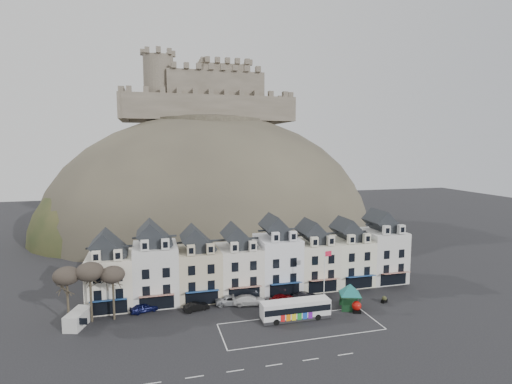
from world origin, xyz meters
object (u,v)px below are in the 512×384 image
at_px(car_navy, 144,307).
at_px(bus, 295,309).
at_px(bus_shelter, 350,289).
at_px(car_charcoal, 305,296).
at_px(white_van, 78,319).
at_px(flagpole, 325,274).
at_px(red_buoy, 357,307).
at_px(car_black, 196,307).
at_px(car_maroon, 281,298).
at_px(car_silver, 232,300).
at_px(car_white, 249,300).

bearing_deg(car_navy, bus, -128.34).
xyz_separation_m(bus_shelter, car_navy, (-30.39, 6.99, -2.36)).
height_order(bus, car_charcoal, bus).
bearing_deg(white_van, flagpole, 12.95).
bearing_deg(flagpole, car_navy, 169.09).
height_order(bus, red_buoy, bus).
bearing_deg(red_buoy, car_navy, 164.57).
relative_size(car_black, car_charcoal, 1.01).
distance_m(bus_shelter, car_navy, 31.27).
bearing_deg(car_maroon, car_navy, 64.37).
height_order(red_buoy, car_charcoal, red_buoy).
xyz_separation_m(red_buoy, car_navy, (-30.72, 8.48, -0.18)).
xyz_separation_m(white_van, car_silver, (22.07, 1.86, -0.36)).
height_order(flagpole, car_black, flagpole).
distance_m(bus, red_buoy, 9.71).
relative_size(flagpole, car_black, 2.33).
bearing_deg(bus, car_silver, 135.40).
relative_size(white_van, car_charcoal, 1.31).
xyz_separation_m(car_black, car_charcoal, (17.49, -0.45, -0.00)).
bearing_deg(red_buoy, white_van, 171.39).
xyz_separation_m(flagpole, white_van, (-35.77, 2.70, -4.08)).
distance_m(red_buoy, white_van, 39.95).
bearing_deg(red_buoy, car_white, 154.81).
xyz_separation_m(red_buoy, car_maroon, (-9.63, 6.55, -0.17)).
relative_size(red_buoy, car_maroon, 0.41).
distance_m(red_buoy, car_silver, 19.11).
bearing_deg(car_maroon, car_white, 64.80).
xyz_separation_m(bus_shelter, car_maroon, (-9.30, 5.06, -2.34)).
distance_m(flagpole, car_navy, 27.85).
xyz_separation_m(car_navy, car_maroon, (21.09, -1.93, 0.02)).
xyz_separation_m(bus, red_buoy, (9.69, -0.15, -0.69)).
bearing_deg(car_charcoal, car_maroon, 98.47).
height_order(car_navy, car_white, car_white).
xyz_separation_m(white_van, car_charcoal, (33.88, 0.49, -0.43)).
height_order(car_navy, car_silver, car_silver).
relative_size(car_silver, car_white, 0.95).
bearing_deg(white_van, car_silver, 22.09).
bearing_deg(car_navy, car_charcoal, -111.32).
distance_m(bus, bus_shelter, 9.57).
distance_m(bus_shelter, red_buoy, 2.66).
bearing_deg(car_silver, car_maroon, -91.82).
relative_size(white_van, car_navy, 1.23).
height_order(flagpole, car_charcoal, flagpole).
relative_size(bus_shelter, car_white, 1.10).
bearing_deg(bus_shelter, car_charcoal, 155.93).
bearing_deg(bus_shelter, car_navy, -173.75).
xyz_separation_m(car_silver, car_white, (2.58, -0.85, 0.06)).
xyz_separation_m(red_buoy, car_white, (-14.85, 6.99, -0.11)).
distance_m(car_navy, car_black, 7.78).
bearing_deg(car_white, white_van, 101.94).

